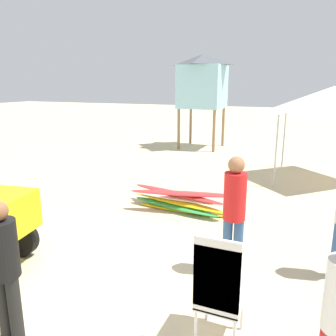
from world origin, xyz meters
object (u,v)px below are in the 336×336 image
object	(u,v)px
popup_canopy	(333,100)
lifeguard_tower	(203,81)
surfboard_pile	(179,200)
lifeguard_near_left	(234,208)
lifeguard_far_right	(4,264)
stacked_plastic_chairs	(219,282)

from	to	relation	value
popup_canopy	lifeguard_tower	distance (m)	6.21
surfboard_pile	lifeguard_tower	size ratio (longest dim) A/B	0.67
lifeguard_near_left	popup_canopy	xyz separation A→B (m)	(1.39, 6.09, 1.30)
lifeguard_far_right	lifeguard_tower	world-z (taller)	lifeguard_tower
lifeguard_near_left	lifeguard_far_right	bearing A→B (deg)	-130.03
popup_canopy	lifeguard_tower	world-z (taller)	lifeguard_tower
lifeguard_far_right	lifeguard_tower	size ratio (longest dim) A/B	0.41
lifeguard_near_left	lifeguard_tower	xyz separation A→B (m)	(-3.56, 9.79, 1.83)
stacked_plastic_chairs	surfboard_pile	size ratio (longest dim) A/B	0.48
surfboard_pile	lifeguard_far_right	distance (m)	4.46
lifeguard_far_right	stacked_plastic_chairs	bearing A→B (deg)	21.76
stacked_plastic_chairs	lifeguard_far_right	bearing A→B (deg)	-158.24
stacked_plastic_chairs	surfboard_pile	distance (m)	4.04
stacked_plastic_chairs	popup_canopy	distance (m)	7.81
stacked_plastic_chairs	lifeguard_far_right	xyz separation A→B (m)	(-2.10, -0.84, 0.19)
surfboard_pile	lifeguard_near_left	world-z (taller)	lifeguard_near_left
stacked_plastic_chairs	surfboard_pile	xyz separation A→B (m)	(-1.83, 3.57, -0.50)
surfboard_pile	lifeguard_tower	bearing A→B (deg)	103.92
stacked_plastic_chairs	surfboard_pile	world-z (taller)	stacked_plastic_chairs
stacked_plastic_chairs	lifeguard_tower	bearing A→B (deg)	108.35
surfboard_pile	lifeguard_far_right	size ratio (longest dim) A/B	1.64
stacked_plastic_chairs	lifeguard_tower	distance (m)	12.04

